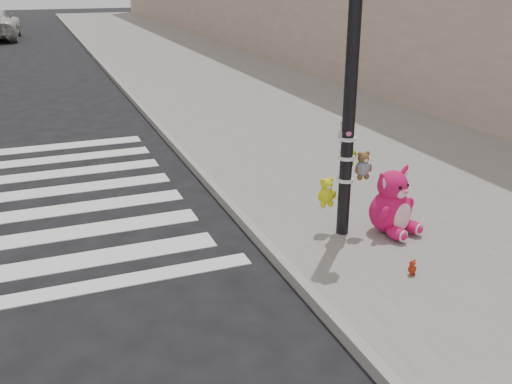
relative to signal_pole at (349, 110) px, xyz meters
name	(u,v)px	position (x,y,z in m)	size (l,w,h in m)	color
ground	(188,367)	(-2.61, -1.82, -1.79)	(120.00, 120.00, 0.00)	black
sidewalk_near	(271,103)	(2.39, 8.18, -1.72)	(7.00, 80.00, 0.14)	slate
curb_edge	(146,113)	(-1.06, 8.18, -1.72)	(0.12, 80.00, 0.15)	gray
signal_pole	(349,110)	(0.00, 0.00, 0.00)	(0.68, 0.49, 4.00)	black
pink_bunny	(392,206)	(0.60, -0.24, -1.28)	(0.72, 0.79, 0.91)	#D51158
red_teddy	(412,268)	(0.17, -1.32, -1.56)	(0.13, 0.09, 0.19)	#A72710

